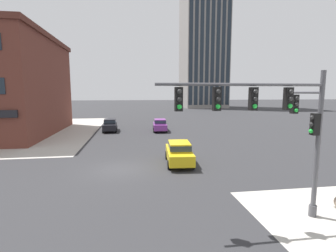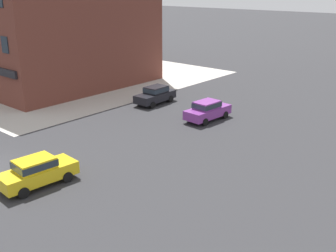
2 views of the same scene
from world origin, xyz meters
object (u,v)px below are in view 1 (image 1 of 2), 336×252
object	(u,v)px
traffic_signal_main	(278,119)
car_main_northbound_far	(110,125)
car_main_southbound_near	(179,152)
car_cross_westbound	(160,125)

from	to	relation	value
traffic_signal_main	car_main_northbound_far	bearing A→B (deg)	109.00
traffic_signal_main	car_main_southbound_near	xyz separation A→B (m)	(-2.44, 8.61, -3.31)
traffic_signal_main	car_cross_westbound	bearing A→B (deg)	94.69
car_main_northbound_far	car_cross_westbound	bearing A→B (deg)	-7.75
car_main_southbound_near	car_cross_westbound	bearing A→B (deg)	88.55
car_main_southbound_near	car_cross_westbound	world-z (taller)	same
traffic_signal_main	car_main_southbound_near	distance (m)	9.54
car_main_southbound_near	car_main_northbound_far	bearing A→B (deg)	110.54
car_main_southbound_near	car_cross_westbound	size ratio (longest dim) A/B	1.00
car_main_northbound_far	car_main_southbound_near	bearing A→B (deg)	-69.46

